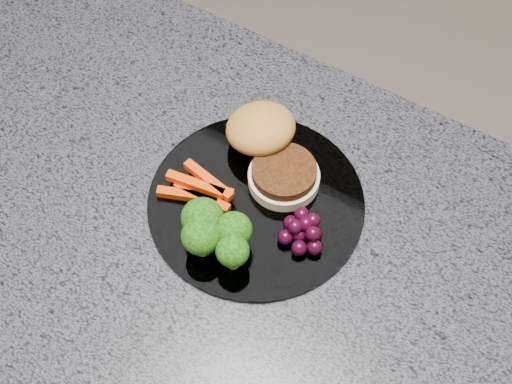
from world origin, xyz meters
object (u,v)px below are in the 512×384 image
(island_cabinet, at_px, (234,368))
(burger, at_px, (269,147))
(plate, at_px, (256,202))
(grape_bunch, at_px, (303,230))

(island_cabinet, bearing_deg, burger, 95.27)
(burger, bearing_deg, plate, -50.40)
(island_cabinet, xyz_separation_m, plate, (0.01, 0.06, 0.47))
(burger, bearing_deg, island_cabinet, -63.06)
(island_cabinet, bearing_deg, grape_bunch, 28.38)
(plate, height_order, burger, burger)
(plate, distance_m, grape_bunch, 0.07)
(plate, bearing_deg, burger, 107.93)
(island_cabinet, distance_m, grape_bunch, 0.50)
(island_cabinet, xyz_separation_m, burger, (-0.01, 0.12, 0.50))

